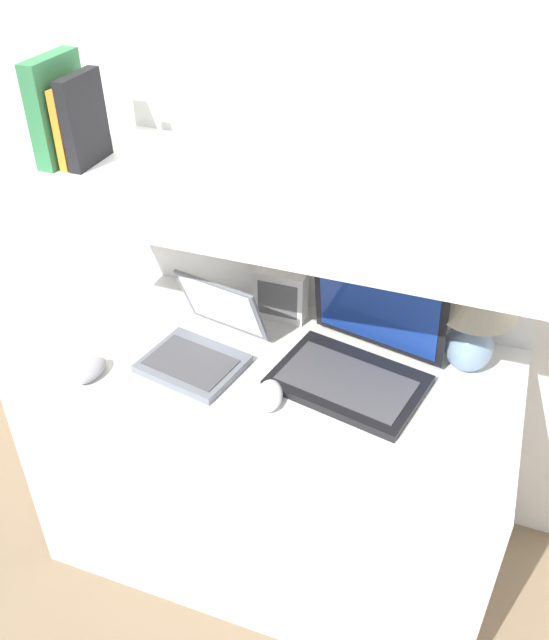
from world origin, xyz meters
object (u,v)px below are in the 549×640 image
(laptop_large, at_px, (358,357))
(book_black, at_px, (84,120))
(table_lamp, at_px, (477,309))
(laptop_small, at_px, (203,344))
(second_mouse, at_px, (90,370))
(book_orange, at_px, (74,123))
(book_green, at_px, (58,109))
(computer_mouse, at_px, (269,395))
(router_box, at_px, (281,295))

(laptop_large, xyz_separation_m, book_black, (-0.69, 0.03, 0.48))
(table_lamp, distance_m, laptop_small, 0.66)
(table_lamp, relative_size, second_mouse, 2.59)
(book_orange, bearing_deg, book_black, 0.00)
(book_green, bearing_deg, laptop_small, -14.29)
(laptop_small, height_order, computer_mouse, laptop_small)
(computer_mouse, relative_size, router_box, 0.83)
(second_mouse, distance_m, book_black, 0.59)
(router_box, bearing_deg, book_black, -162.38)
(router_box, distance_m, book_black, 0.65)
(second_mouse, distance_m, book_orange, 0.58)
(computer_mouse, xyz_separation_m, second_mouse, (-0.44, -0.07, -0.00))
(computer_mouse, xyz_separation_m, book_green, (-0.59, 0.19, 0.54))
(book_orange, bearing_deg, second_mouse, -66.25)
(computer_mouse, distance_m, book_black, 0.76)
(laptop_large, distance_m, book_black, 0.84)
(computer_mouse, bearing_deg, book_green, 162.22)
(laptop_large, distance_m, second_mouse, 0.65)
(laptop_large, height_order, computer_mouse, laptop_large)
(computer_mouse, bearing_deg, laptop_small, 156.34)
(laptop_large, distance_m, book_green, 0.91)
(laptop_small, bearing_deg, computer_mouse, -23.66)
(laptop_small, bearing_deg, book_black, 162.72)
(laptop_small, relative_size, book_orange, 1.66)
(computer_mouse, relative_size, book_green, 0.50)
(computer_mouse, distance_m, book_orange, 0.78)
(router_box, height_order, book_black, book_black)
(laptop_small, bearing_deg, book_green, 165.71)
(computer_mouse, bearing_deg, book_black, 160.07)
(laptop_small, bearing_deg, laptop_large, 10.65)
(table_lamp, height_order, book_black, book_black)
(book_green, bearing_deg, router_box, 15.33)
(laptop_small, xyz_separation_m, second_mouse, (-0.23, -0.16, -0.03))
(laptop_large, xyz_separation_m, book_orange, (-0.72, 0.03, 0.47))
(laptop_small, xyz_separation_m, book_orange, (-0.34, 0.10, 0.49))
(table_lamp, xyz_separation_m, second_mouse, (-0.85, -0.35, -0.16))
(laptop_large, xyz_separation_m, router_box, (-0.26, 0.16, 0.02))
(computer_mouse, height_order, second_mouse, same)
(book_orange, distance_m, book_black, 0.03)
(book_green, bearing_deg, second_mouse, -59.15)
(laptop_small, height_order, second_mouse, laptop_small)
(laptop_small, height_order, book_green, book_green)
(laptop_large, height_order, book_green, book_green)
(table_lamp, distance_m, book_green, 1.08)
(laptop_large, relative_size, router_box, 2.76)
(laptop_small, relative_size, second_mouse, 2.85)
(laptop_small, distance_m, book_black, 0.59)
(second_mouse, bearing_deg, book_green, 120.85)
(table_lamp, bearing_deg, second_mouse, -157.56)
(table_lamp, height_order, router_box, table_lamp)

